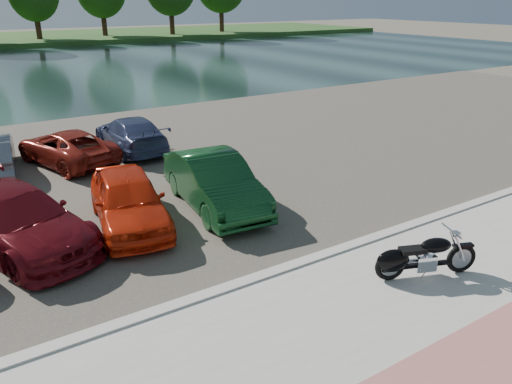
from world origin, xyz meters
The scene contains 12 objects.
ground centered at (0.00, 0.00, 0.00)m, with size 200.00×200.00×0.00m, color #595447.
promenade centered at (0.00, -1.00, 0.05)m, with size 60.00×6.00×0.10m, color #AEAAA3.
pink_path centered at (0.00, -2.50, 0.10)m, with size 60.00×2.00×0.01m, color #A7615E.
kerb centered at (0.00, 2.00, 0.07)m, with size 60.00×0.30×0.14m, color #AEAAA3.
parking_lot centered at (0.00, 11.00, 0.02)m, with size 60.00×18.00×0.04m, color #433D36.
river centered at (0.00, 40.00, 0.00)m, with size 120.00×40.00×0.00m, color #172928.
motorcycle centered at (0.82, 0.19, 0.56)m, with size 2.23×1.11×1.05m.
car_3 centered at (-6.03, 6.40, 0.77)m, with size 2.05×5.04×1.46m, color maroon.
car_4 centered at (-3.36, 6.16, 0.77)m, with size 1.72×4.28×1.46m, color red.
car_5 centered at (-0.87, 6.03, 0.81)m, with size 1.63×4.66×1.54m, color #113F1C.
car_10 centered at (-3.43, 12.50, 0.66)m, with size 2.04×4.43×1.23m, color maroon.
car_11 centered at (-0.90, 12.87, 0.70)m, with size 1.86×4.58×1.33m, color navy.
Camera 1 is at (-7.12, -5.78, 5.72)m, focal length 35.00 mm.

